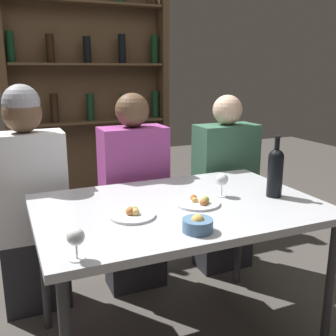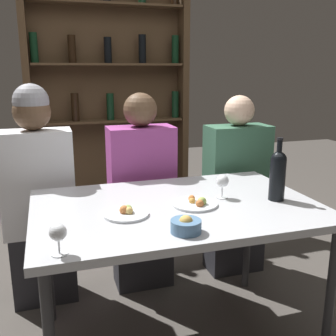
% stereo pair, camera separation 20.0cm
% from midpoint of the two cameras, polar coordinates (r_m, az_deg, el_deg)
% --- Properties ---
extents(dining_table, '(1.37, 0.91, 0.78)m').
position_cam_midpoint_polar(dining_table, '(1.94, -1.37, -7.01)').
color(dining_table, '#B7BABF').
rests_on(dining_table, ground_plane).
extents(wine_rack_wall, '(1.48, 0.21, 2.23)m').
position_cam_midpoint_polar(wine_rack_wall, '(3.72, -12.96, 9.78)').
color(wine_rack_wall, '#4C3823').
rests_on(wine_rack_wall, ground_plane).
extents(wine_bottle, '(0.08, 0.08, 0.32)m').
position_cam_midpoint_polar(wine_bottle, '(2.05, 12.65, -0.38)').
color(wine_bottle, black).
rests_on(wine_bottle, dining_table).
extents(wine_glass_0, '(0.06, 0.06, 0.12)m').
position_cam_midpoint_polar(wine_glass_0, '(1.42, -17.27, -9.77)').
color(wine_glass_0, silver).
rests_on(wine_glass_0, dining_table).
extents(wine_glass_1, '(0.06, 0.06, 0.12)m').
position_cam_midpoint_polar(wine_glass_1, '(2.02, 5.05, -1.84)').
color(wine_glass_1, silver).
rests_on(wine_glass_1, dining_table).
extents(food_plate_0, '(0.20, 0.20, 0.05)m').
position_cam_midpoint_polar(food_plate_0, '(1.78, -8.41, -6.73)').
color(food_plate_0, silver).
rests_on(food_plate_0, dining_table).
extents(food_plate_1, '(0.22, 0.22, 0.05)m').
position_cam_midpoint_polar(food_plate_1, '(1.91, 1.43, -5.06)').
color(food_plate_1, silver).
rests_on(food_plate_1, dining_table).
extents(snack_bowl, '(0.13, 0.13, 0.07)m').
position_cam_midpoint_polar(snack_bowl, '(1.60, 0.73, -8.28)').
color(snack_bowl, '#4C7299').
rests_on(snack_bowl, dining_table).
extents(seated_person_left, '(0.42, 0.22, 1.34)m').
position_cam_midpoint_polar(seated_person_left, '(2.44, -21.60, -5.03)').
color(seated_person_left, '#26262B').
rests_on(seated_person_left, ground_plane).
extents(seated_person_center, '(0.41, 0.22, 1.28)m').
position_cam_midpoint_polar(seated_person_center, '(2.55, -7.19, -4.55)').
color(seated_person_center, '#26262B').
rests_on(seated_person_center, ground_plane).
extents(seated_person_right, '(0.43, 0.22, 1.25)m').
position_cam_midpoint_polar(seated_person_right, '(2.80, 6.20, -3.16)').
color(seated_person_right, '#26262B').
rests_on(seated_person_right, ground_plane).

